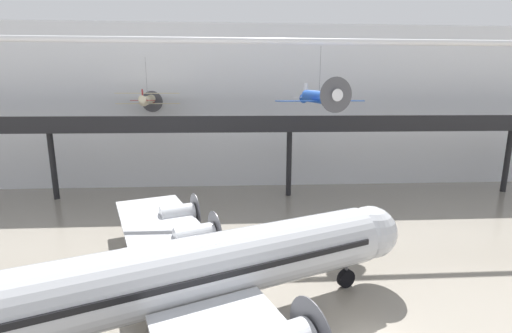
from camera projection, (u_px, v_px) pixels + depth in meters
The scene contains 6 objects.
hangar_back_wall at pixel (283, 107), 50.54m from camera, with size 140.00×3.00×22.89m.
mezzanine_walkway at pixel (291, 129), 43.34m from camera, with size 110.00×3.20×10.72m.
ceiling_truss_beam at pixel (306, 41), 33.47m from camera, with size 120.00×0.60×0.60m.
airliner_silver_main at pixel (176, 276), 18.08m from camera, with size 29.62×34.72×10.71m.
suspended_plane_blue_trainer at pixel (319, 97), 35.47m from camera, with size 9.49×7.87×6.54m.
suspended_plane_cream_biplane at pixel (148, 100), 44.74m from camera, with size 8.15×6.65×7.09m.
Camera 1 is at (-6.98, -15.61, 12.90)m, focal length 24.00 mm.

